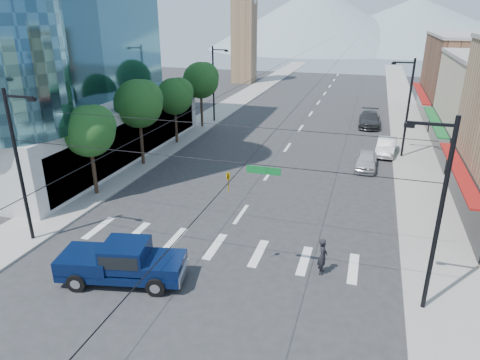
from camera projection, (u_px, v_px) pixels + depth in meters
The scene contains 18 objects.
ground at pixel (209, 260), 23.39m from camera, with size 160.00×160.00×0.00m, color #28282B.
sidewalk_left at pixel (230, 105), 62.23m from camera, with size 4.00×120.00×0.15m, color gray.
sidewalk_right at pixel (405, 116), 55.66m from camera, with size 4.00×120.00×0.15m, color gray.
clock_tower at pixel (244, 24), 79.17m from camera, with size 4.80×4.80×20.40m.
mountain_left at pixel (316, 17), 156.92m from camera, with size 80.00×80.00×22.00m, color gray.
mountain_right at pixel (415, 23), 156.97m from camera, with size 90.00×90.00×18.00m, color gray.
tree_near at pixel (91, 129), 30.01m from camera, with size 3.65×3.64×6.71m.
tree_midnear at pixel (140, 102), 36.02m from camera, with size 4.09×4.09×7.52m.
tree_midfar at pixel (176, 95), 42.47m from camera, with size 3.65×3.64×6.71m.
tree_far at pixel (202, 79), 48.48m from camera, with size 4.09×4.09×7.52m.
signal_rig at pixel (203, 189), 20.75m from camera, with size 21.80×0.20×9.00m.
lamp_pole_nw at pixel (214, 81), 51.19m from camera, with size 2.00×0.25×9.00m.
lamp_pole_ne at pixel (407, 105), 38.23m from camera, with size 2.00×0.25×9.00m.
pickup_truck at pixel (122, 261), 21.26m from camera, with size 6.59×3.46×2.13m.
pedestrian at pixel (323, 256), 21.91m from camera, with size 0.73×0.48×1.99m, color black.
parked_car_near at pixel (366, 160), 36.88m from camera, with size 1.77×4.39×1.50m, color silver.
parked_car_mid at pixel (386, 146), 40.59m from camera, with size 1.65×4.74×1.56m, color silver.
parked_car_far at pixel (369, 119), 50.67m from camera, with size 2.40×5.90×1.71m, color #303133.
Camera 1 is at (7.54, -18.77, 12.65)m, focal length 32.00 mm.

